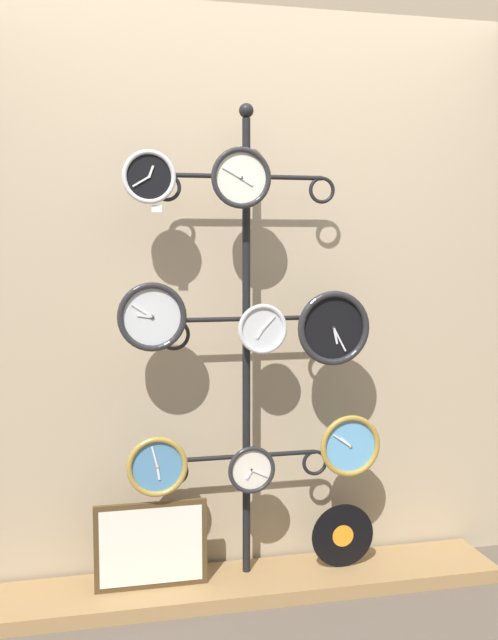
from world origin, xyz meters
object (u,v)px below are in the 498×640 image
clock_top_center (241,178)px  display_stand (246,426)px  clock_middle_left (152,317)px  clock_middle_right (333,328)px  clock_bottom_center (252,469)px  clock_bottom_right (350,446)px  clock_top_left (149,177)px  clock_middle_center (262,329)px  vinyl_record (343,536)px  clock_bottom_left (157,466)px  picture_frame (151,546)px

clock_top_center → display_stand: bearing=66.4°
clock_middle_left → clock_middle_right: size_ratio=0.88×
clock_bottom_center → clock_bottom_right: (0.43, -0.01, 0.08)m
clock_top_left → clock_middle_left: clock_top_left is taller
clock_top_center → clock_middle_center: size_ratio=1.18×
clock_middle_left → clock_top_left: bearing=-114.1°
clock_middle_left → clock_bottom_right: clock_middle_left is taller
display_stand → vinyl_record: bearing=-7.2°
display_stand → clock_bottom_center: bearing=-89.2°
clock_top_center → clock_middle_left: 0.66m
clock_middle_center → display_stand: bearing=118.3°
vinyl_record → clock_top_left: bearing=-176.8°
clock_top_center → clock_bottom_left: 1.21m
clock_middle_right → clock_bottom_right: 0.52m
clock_top_center → clock_middle_left: size_ratio=0.88×
clock_bottom_left → picture_frame: 0.34m
clock_bottom_center → vinyl_record: size_ratio=0.71×
clock_bottom_left → vinyl_record: clock_bottom_left is taller
clock_bottom_right → display_stand: bearing=167.0°
clock_top_center → clock_bottom_center: (0.05, 0.01, -1.20)m
clock_middle_left → picture_frame: (-0.01, 0.01, -0.95)m
clock_middle_left → clock_bottom_center: size_ratio=1.38×
clock_top_left → clock_top_center: bearing=-0.7°
clock_middle_center → clock_middle_right: size_ratio=0.66×
display_stand → clock_middle_center: display_stand is taller
clock_top_center → picture_frame: (-0.37, 0.03, -1.50)m
clock_top_left → picture_frame: bearing=105.5°
display_stand → clock_bottom_center: (0.00, -0.09, -0.16)m
picture_frame → clock_top_center: bearing=-4.8°
clock_middle_right → picture_frame: 1.17m
clock_middle_left → clock_bottom_left: bearing=-55.5°
clock_middle_right → display_stand: bearing=161.3°
clock_bottom_left → clock_top_center: bearing=-0.4°
clock_bottom_left → clock_bottom_right: size_ratio=0.93×
clock_middle_right → vinyl_record: (0.08, 0.06, -0.93)m
display_stand → clock_bottom_right: 0.45m
clock_top_left → clock_middle_center: bearing=1.4°
clock_top_center → clock_bottom_center: bearing=12.1°
clock_bottom_left → clock_middle_left: bearing=124.5°
picture_frame → clock_bottom_left: bearing=-48.6°
clock_bottom_right → clock_middle_right: bearing=-168.7°
clock_middle_left → clock_bottom_left: clock_middle_left is taller
clock_middle_right → clock_bottom_left: (-0.74, 0.02, -0.55)m
clock_middle_center → picture_frame: bearing=178.1°
clock_bottom_center → picture_frame: (-0.42, 0.02, -0.30)m
display_stand → clock_middle_right: 0.56m
display_stand → clock_top_left: size_ratio=9.76×
clock_top_left → clock_top_center: 0.37m
clock_top_left → clock_bottom_left: clock_top_left is taller
display_stand → picture_frame: (-0.42, -0.07, -0.46)m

